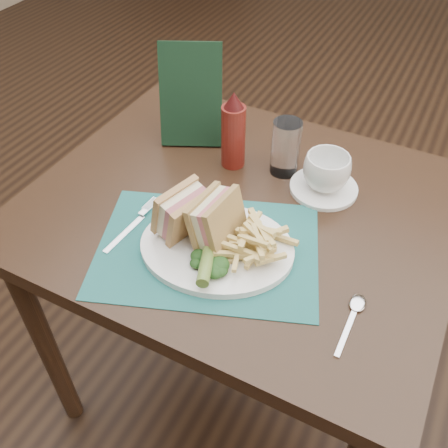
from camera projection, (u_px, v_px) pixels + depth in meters
name	position (u px, v px, depth m)	size (l,w,h in m)	color
floor	(293.00, 274.00, 1.91)	(7.00, 7.00, 0.00)	black
table_main	(237.00, 309.00, 1.33)	(0.90, 0.75, 0.75)	black
placemat	(208.00, 249.00, 0.97)	(0.43, 0.31, 0.00)	#1C5A56
plate	(217.00, 247.00, 0.97)	(0.30, 0.24, 0.01)	white
sandwich_half_a	(174.00, 206.00, 0.96)	(0.06, 0.10, 0.09)	tan
sandwich_half_b	(207.00, 216.00, 0.94)	(0.06, 0.11, 0.10)	tan
kale_garnish	(207.00, 259.00, 0.92)	(0.11, 0.08, 0.03)	#163513
pickle_spear	(207.00, 259.00, 0.90)	(0.02, 0.02, 0.12)	#55742C
fries_pile	(257.00, 240.00, 0.93)	(0.18, 0.20, 0.06)	#DBBF6D
fork	(133.00, 223.00, 1.02)	(0.03, 0.17, 0.01)	silver
spoon	(350.00, 321.00, 0.85)	(0.03, 0.15, 0.01)	silver
saucer	(324.00, 188.00, 1.11)	(0.15, 0.15, 0.01)	white
coffee_cup	(326.00, 172.00, 1.07)	(0.10, 0.10, 0.08)	white
drinking_glass	(286.00, 148.00, 1.11)	(0.06, 0.06, 0.13)	white
ketchup_bottle	(233.00, 130.00, 1.11)	(0.05, 0.05, 0.19)	#5B150F
check_presenter	(191.00, 95.00, 1.18)	(0.15, 0.02, 0.24)	black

